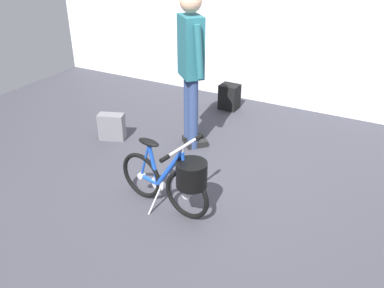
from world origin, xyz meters
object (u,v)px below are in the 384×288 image
(folding_bike_foreground, at_px, (174,178))
(backpack_on_floor, at_px, (112,127))
(handbag_on_floor, at_px, (230,97))
(visitor_near_wall, at_px, (191,62))

(folding_bike_foreground, height_order, backpack_on_floor, folding_bike_foreground)
(folding_bike_foreground, xyz_separation_m, backpack_on_floor, (-1.37, 0.87, -0.19))
(handbag_on_floor, bearing_deg, folding_bike_foreground, -77.73)
(folding_bike_foreground, xyz_separation_m, visitor_near_wall, (-0.47, 1.18, 0.63))
(visitor_near_wall, relative_size, handbag_on_floor, 4.94)
(visitor_near_wall, xyz_separation_m, handbag_on_floor, (-0.04, 1.19, -0.81))
(visitor_near_wall, xyz_separation_m, backpack_on_floor, (-0.89, -0.31, -0.83))
(visitor_near_wall, bearing_deg, folding_bike_foreground, -68.12)
(folding_bike_foreground, bearing_deg, handbag_on_floor, 102.27)
(backpack_on_floor, bearing_deg, visitor_near_wall, 19.18)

